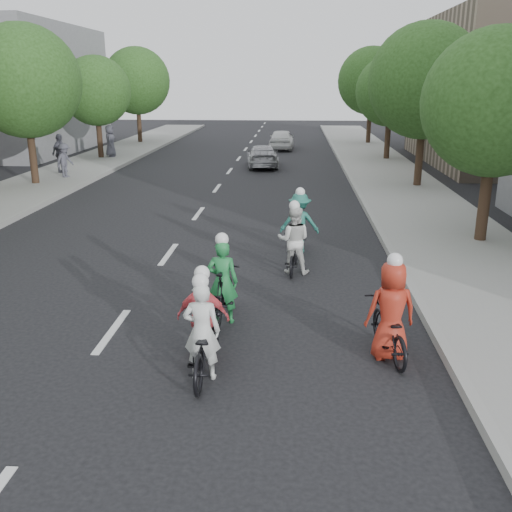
# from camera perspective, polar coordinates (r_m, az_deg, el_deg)

# --- Properties ---
(ground) EXTENTS (120.00, 120.00, 0.00)m
(ground) POSITION_cam_1_polar(r_m,az_deg,el_deg) (11.25, -14.17, -7.27)
(ground) COLOR black
(ground) RESTS_ON ground
(curb_left) EXTENTS (0.18, 80.00, 0.18)m
(curb_left) POSITION_cam_1_polar(r_m,az_deg,el_deg) (22.31, -21.35, 4.43)
(curb_left) COLOR #999993
(curb_left) RESTS_ON ground
(sidewalk_right) EXTENTS (4.00, 80.00, 0.15)m
(sidewalk_right) POSITION_cam_1_polar(r_m,az_deg,el_deg) (20.73, 16.64, 3.96)
(sidewalk_right) COLOR gray
(sidewalk_right) RESTS_ON ground
(curb_right) EXTENTS (0.18, 80.00, 0.18)m
(curb_right) POSITION_cam_1_polar(r_m,az_deg,el_deg) (20.39, 11.28, 4.18)
(curb_right) COLOR #999993
(curb_right) RESTS_ON ground
(bldg_sw) EXTENTS (10.00, 14.00, 8.00)m
(bldg_sw) POSITION_cam_1_polar(r_m,az_deg,el_deg) (42.41, -24.23, 14.97)
(bldg_sw) COLOR slate
(bldg_sw) RESTS_ON ground
(tree_l_3) EXTENTS (4.80, 4.80, 6.93)m
(tree_l_3) POSITION_cam_1_polar(r_m,az_deg,el_deg) (27.30, -22.16, 15.88)
(tree_l_3) COLOR black
(tree_l_3) RESTS_ON ground
(tree_l_4) EXTENTS (4.00, 4.00, 5.97)m
(tree_l_4) POSITION_cam_1_polar(r_m,az_deg,el_deg) (35.66, -15.71, 15.60)
(tree_l_4) COLOR black
(tree_l_4) RESTS_ON ground
(tree_l_5) EXTENTS (4.80, 4.80, 6.93)m
(tree_l_5) POSITION_cam_1_polar(r_m,az_deg,el_deg) (44.26, -11.84, 16.77)
(tree_l_5) COLOR black
(tree_l_5) RESTS_ON ground
(tree_r_0) EXTENTS (4.00, 4.00, 5.97)m
(tree_r_0) POSITION_cam_1_polar(r_m,az_deg,el_deg) (17.20, 22.88, 13.90)
(tree_r_0) COLOR black
(tree_r_0) RESTS_ON ground
(tree_r_1) EXTENTS (4.80, 4.80, 6.93)m
(tree_r_1) POSITION_cam_1_polar(r_m,az_deg,el_deg) (25.88, 16.61, 16.40)
(tree_r_1) COLOR black
(tree_r_1) RESTS_ON ground
(tree_r_2) EXTENTS (4.00, 4.00, 5.97)m
(tree_r_2) POSITION_cam_1_polar(r_m,az_deg,el_deg) (34.74, 13.32, 15.75)
(tree_r_2) COLOR black
(tree_r_2) RESTS_ON ground
(tree_r_3) EXTENTS (4.80, 4.80, 6.93)m
(tree_r_3) POSITION_cam_1_polar(r_m,az_deg,el_deg) (43.65, 11.46, 16.79)
(tree_r_3) COLOR black
(tree_r_3) RESTS_ON ground
(cyclist_0) EXTENTS (0.92, 1.87, 1.88)m
(cyclist_0) POSITION_cam_1_polar(r_m,az_deg,el_deg) (9.98, 13.23, -6.35)
(cyclist_0) COLOR black
(cyclist_0) RESTS_ON ground
(cyclist_1) EXTENTS (0.91, 1.74, 1.67)m
(cyclist_1) POSITION_cam_1_polar(r_m,az_deg,el_deg) (9.74, -5.22, -6.76)
(cyclist_1) COLOR black
(cyclist_1) RESTS_ON ground
(cyclist_2) EXTENTS (0.67, 1.91, 1.76)m
(cyclist_2) POSITION_cam_1_polar(r_m,az_deg,el_deg) (9.19, -5.31, -8.56)
(cyclist_2) COLOR black
(cyclist_2) RESTS_ON ground
(cyclist_3) EXTENTS (0.86, 1.68, 1.81)m
(cyclist_3) POSITION_cam_1_polar(r_m,az_deg,el_deg) (14.01, 3.78, 0.93)
(cyclist_3) COLOR black
(cyclist_3) RESTS_ON ground
(cyclist_4) EXTENTS (1.09, 1.53, 1.80)m
(cyclist_4) POSITION_cam_1_polar(r_m,az_deg,el_deg) (15.74, 4.36, 2.95)
(cyclist_4) COLOR black
(cyclist_4) RESTS_ON ground
(cyclist_5) EXTENTS (0.64, 1.83, 1.81)m
(cyclist_5) POSITION_cam_1_polar(r_m,az_deg,el_deg) (11.18, -3.30, -3.39)
(cyclist_5) COLOR black
(cyclist_5) RESTS_ON ground
(follow_car_lead) EXTENTS (2.02, 4.21, 1.18)m
(follow_car_lead) POSITION_cam_1_polar(r_m,az_deg,el_deg) (31.64, 0.66, 9.97)
(follow_car_lead) COLOR #A2A2A7
(follow_car_lead) RESTS_ON ground
(follow_car_trail) EXTENTS (1.71, 4.02, 1.36)m
(follow_car_trail) POSITION_cam_1_polar(r_m,az_deg,el_deg) (39.99, 2.57, 11.58)
(follow_car_trail) COLOR white
(follow_car_trail) RESTS_ON ground
(spectator_0) EXTENTS (0.90, 1.16, 1.58)m
(spectator_0) POSITION_cam_1_polar(r_m,az_deg,el_deg) (28.72, -18.58, 9.05)
(spectator_0) COLOR #555463
(spectator_0) RESTS_ON sidewalk_left
(spectator_1) EXTENTS (0.70, 1.19, 1.90)m
(spectator_1) POSITION_cam_1_polar(r_m,az_deg,el_deg) (30.25, -19.01, 9.69)
(spectator_1) COLOR #535461
(spectator_1) RESTS_ON sidewalk_left
(spectator_2) EXTENTS (0.73, 0.99, 1.86)m
(spectator_2) POSITION_cam_1_polar(r_m,az_deg,el_deg) (35.89, -14.37, 11.08)
(spectator_2) COLOR #4E4E5B
(spectator_2) RESTS_ON sidewalk_left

